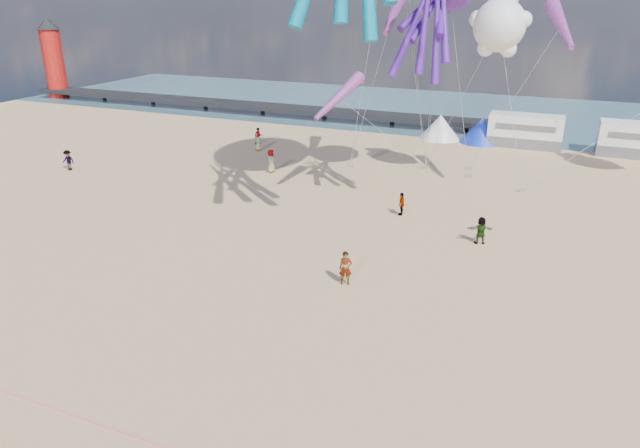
# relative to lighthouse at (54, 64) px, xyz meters

# --- Properties ---
(ground) EXTENTS (120.00, 120.00, 0.00)m
(ground) POSITION_rel_lighthouse_xyz_m (56.00, -44.00, -4.50)
(ground) COLOR tan
(ground) RESTS_ON ground
(water) EXTENTS (120.00, 120.00, 0.00)m
(water) POSITION_rel_lighthouse_xyz_m (56.00, 11.00, -4.48)
(water) COLOR #3A606F
(water) RESTS_ON ground
(pier) EXTENTS (60.00, 3.00, 0.50)m
(pier) POSITION_rel_lighthouse_xyz_m (28.00, 0.00, -3.50)
(pier) COLOR black
(pier) RESTS_ON ground
(lighthouse) EXTENTS (2.60, 2.60, 9.00)m
(lighthouse) POSITION_rel_lighthouse_xyz_m (0.00, 0.00, 0.00)
(lighthouse) COLOR #A5140F
(lighthouse) RESTS_ON ground
(motorhome_0) EXTENTS (6.60, 2.50, 3.00)m
(motorhome_0) POSITION_rel_lighthouse_xyz_m (62.00, -4.00, -3.00)
(motorhome_0) COLOR silver
(motorhome_0) RESTS_ON ground
(motorhome_1) EXTENTS (6.60, 2.50, 3.00)m
(motorhome_1) POSITION_rel_lighthouse_xyz_m (71.50, -4.00, -3.00)
(motorhome_1) COLOR silver
(motorhome_1) RESTS_ON ground
(tent_white) EXTENTS (4.00, 4.00, 2.40)m
(tent_white) POSITION_rel_lighthouse_xyz_m (54.00, -4.00, -3.30)
(tent_white) COLOR white
(tent_white) RESTS_ON ground
(tent_blue) EXTENTS (4.00, 4.00, 2.40)m
(tent_blue) POSITION_rel_lighthouse_xyz_m (58.00, -4.00, -3.30)
(tent_blue) COLOR #1933CC
(tent_blue) RESTS_ON ground
(standing_person) EXTENTS (0.74, 0.60, 1.74)m
(standing_person) POSITION_rel_lighthouse_xyz_m (56.06, -36.42, -3.63)
(standing_person) COLOR tan
(standing_person) RESTS_ON ground
(beachgoer_0) EXTENTS (0.78, 0.69, 1.80)m
(beachgoer_0) POSITION_rel_lighthouse_xyz_m (39.57, -15.03, -3.60)
(beachgoer_0) COLOR #7F6659
(beachgoer_0) RESTS_ON ground
(beachgoer_1) EXTENTS (0.87, 0.93, 1.59)m
(beachgoer_1) POSITION_rel_lighthouse_xyz_m (38.51, -12.93, -3.70)
(beachgoer_1) COLOR #7F6659
(beachgoer_1) RESTS_ON ground
(beachgoer_2) EXTENTS (0.87, 0.71, 1.68)m
(beachgoer_2) POSITION_rel_lighthouse_xyz_m (28.36, -26.62, -3.66)
(beachgoer_2) COLOR #7F6659
(beachgoer_2) RESTS_ON ground
(beachgoer_3) EXTENTS (0.61, 1.01, 1.53)m
(beachgoer_3) POSITION_rel_lighthouse_xyz_m (56.09, -26.05, -3.73)
(beachgoer_3) COLOR #7F6659
(beachgoer_3) RESTS_ON ground
(beachgoer_4) EXTENTS (1.03, 0.72, 1.63)m
(beachgoer_4) POSITION_rel_lighthouse_xyz_m (61.49, -28.74, -3.69)
(beachgoer_4) COLOR #7F6659
(beachgoer_4) RESTS_ON ground
(beachgoer_6) EXTENTS (0.74, 0.82, 1.88)m
(beachgoer_6) POSITION_rel_lighthouse_xyz_m (43.87, -20.75, -3.56)
(beachgoer_6) COLOR #7F6659
(beachgoer_6) RESTS_ON ground
(sandbag_a) EXTENTS (0.50, 0.35, 0.22)m
(sandbag_a) POSITION_rel_lighthouse_xyz_m (49.25, -17.00, -4.39)
(sandbag_a) COLOR gray
(sandbag_a) RESTS_ON ground
(sandbag_b) EXTENTS (0.50, 0.35, 0.22)m
(sandbag_b) POSITION_rel_lighthouse_xyz_m (58.82, -16.02, -4.39)
(sandbag_b) COLOR gray
(sandbag_b) RESTS_ON ground
(sandbag_c) EXTENTS (0.50, 0.35, 0.22)m
(sandbag_c) POSITION_rel_lighthouse_xyz_m (63.03, -18.06, -4.39)
(sandbag_c) COLOR gray
(sandbag_c) RESTS_ON ground
(sandbag_d) EXTENTS (0.50, 0.35, 0.22)m
(sandbag_d) POSITION_rel_lighthouse_xyz_m (58.48, -13.95, -4.39)
(sandbag_d) COLOR gray
(sandbag_d) RESTS_ON ground
(sandbag_e) EXTENTS (0.50, 0.35, 0.22)m
(sandbag_e) POSITION_rel_lighthouse_xyz_m (55.19, -14.89, -4.39)
(sandbag_e) COLOR gray
(sandbag_e) RESTS_ON ground
(kite_panda) EXTENTS (5.49, 5.37, 5.97)m
(kite_panda) POSITION_rel_lighthouse_xyz_m (60.13, -18.31, 6.95)
(kite_panda) COLOR white
(windsock_left) EXTENTS (1.97, 6.60, 6.51)m
(windsock_left) POSITION_rel_lighthouse_xyz_m (52.54, -17.55, 7.53)
(windsock_left) COLOR red
(windsock_mid) EXTENTS (2.65, 5.39, 5.35)m
(windsock_mid) POSITION_rel_lighthouse_xyz_m (64.00, -19.76, 7.07)
(windsock_mid) COLOR red
(windsock_right) EXTENTS (2.65, 4.82, 4.83)m
(windsock_right) POSITION_rel_lighthouse_xyz_m (50.95, -24.33, 2.52)
(windsock_right) COLOR red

